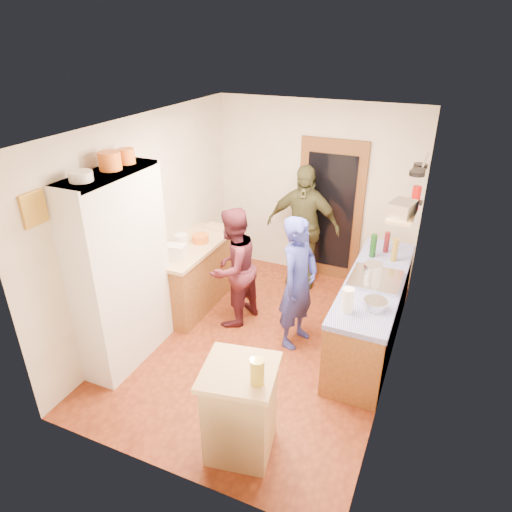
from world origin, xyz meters
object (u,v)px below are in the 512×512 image
Objects in this scene: right_counter_base at (371,314)px; person_left at (237,267)px; person_back at (303,227)px; hutch_body at (121,271)px; island_base at (240,412)px; person_hob at (299,285)px.

person_left is (-1.67, -0.18, 0.36)m from right_counter_base.
person_back is at bearing 138.43° from right_counter_base.
island_base is (1.75, -0.71, -0.67)m from hutch_body.
person_back is at bearing 61.83° from hutch_body.
person_left is at bearing -173.96° from right_counter_base.
right_counter_base is 2.15m from island_base.
person_left is at bearing 53.60° from hutch_body.
person_back reaches higher than island_base.
person_back is at bearing 29.35° from person_hob.
person_hob is at bearing 92.55° from person_left.
person_left reaches higher than island_base.
person_left is at bearing 92.68° from person_hob.
person_back is at bearing 98.60° from island_base.
hutch_body is 2.00m from island_base.
person_back is at bearing 172.95° from person_left.
island_base reaches higher than right_counter_base.
right_counter_base is 1.35× the size of person_hob.
right_counter_base is 1.22× the size of person_back.
person_hob reaches higher than island_base.
island_base is 3.17m from person_back.
person_hob is at bearing -157.53° from right_counter_base.
person_back reaches higher than person_hob.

